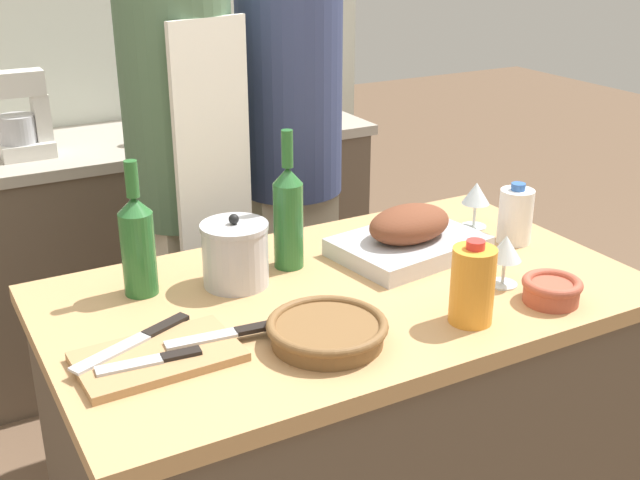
{
  "coord_description": "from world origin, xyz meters",
  "views": [
    {
      "loc": [
        -0.86,
        -1.43,
        1.72
      ],
      "look_at": [
        0.0,
        0.12,
        1.0
      ],
      "focal_mm": 45.0,
      "sensor_mm": 36.0,
      "label": 1
    }
  ],
  "objects_px": {
    "knife_paring": "(153,360)",
    "condiment_bottle_short": "(160,107)",
    "condiment_bottle_tall": "(153,117)",
    "wine_bottle_green": "(138,243)",
    "juice_jug": "(472,285)",
    "wine_glass_right": "(476,195)",
    "milk_jug": "(515,216)",
    "roasting_pan": "(409,236)",
    "knife_bread": "(227,334)",
    "stock_pot": "(235,254)",
    "mixing_bowl": "(552,289)",
    "wine_glass_left": "(506,250)",
    "cutting_board": "(158,357)",
    "wicker_basket": "(327,331)",
    "person_cook_aproned": "(184,174)",
    "wine_bottle_dark": "(288,214)",
    "stand_mixer": "(24,122)",
    "knife_chef": "(137,340)",
    "person_cook_guest": "(291,149)"
  },
  "relations": [
    {
      "from": "roasting_pan",
      "to": "knife_chef",
      "type": "distance_m",
      "value": 0.76
    },
    {
      "from": "stand_mixer",
      "to": "person_cook_aproned",
      "type": "relative_size",
      "value": 0.17
    },
    {
      "from": "milk_jug",
      "to": "person_cook_aproned",
      "type": "xyz_separation_m",
      "value": [
        -0.63,
        0.76,
        0.0
      ]
    },
    {
      "from": "milk_jug",
      "to": "wine_bottle_green",
      "type": "distance_m",
      "value": 0.97
    },
    {
      "from": "wicker_basket",
      "to": "wine_bottle_dark",
      "type": "distance_m",
      "value": 0.41
    },
    {
      "from": "condiment_bottle_tall",
      "to": "person_cook_aproned",
      "type": "xyz_separation_m",
      "value": [
        -0.12,
        -0.65,
        -0.02
      ]
    },
    {
      "from": "knife_paring",
      "to": "person_cook_guest",
      "type": "relative_size",
      "value": 0.11
    },
    {
      "from": "milk_jug",
      "to": "person_cook_guest",
      "type": "distance_m",
      "value": 0.85
    },
    {
      "from": "milk_jug",
      "to": "wine_bottle_green",
      "type": "relative_size",
      "value": 0.52
    },
    {
      "from": "wine_bottle_dark",
      "to": "wine_glass_left",
      "type": "xyz_separation_m",
      "value": [
        0.39,
        -0.34,
        -0.05
      ]
    },
    {
      "from": "person_cook_aproned",
      "to": "stand_mixer",
      "type": "bearing_deg",
      "value": 100.53
    },
    {
      "from": "knife_chef",
      "to": "knife_paring",
      "type": "bearing_deg",
      "value": -87.4
    },
    {
      "from": "wicker_basket",
      "to": "roasting_pan",
      "type": "bearing_deg",
      "value": 36.22
    },
    {
      "from": "juice_jug",
      "to": "wine_glass_right",
      "type": "distance_m",
      "value": 0.56
    },
    {
      "from": "mixing_bowl",
      "to": "knife_paring",
      "type": "bearing_deg",
      "value": 170.09
    },
    {
      "from": "condiment_bottle_short",
      "to": "person_cook_aproned",
      "type": "bearing_deg",
      "value": -103.9
    },
    {
      "from": "mixing_bowl",
      "to": "stand_mixer",
      "type": "relative_size",
      "value": 0.44
    },
    {
      "from": "wine_bottle_green",
      "to": "person_cook_aproned",
      "type": "xyz_separation_m",
      "value": [
        0.32,
        0.58,
        -0.05
      ]
    },
    {
      "from": "knife_chef",
      "to": "person_cook_guest",
      "type": "bearing_deg",
      "value": 48.05
    },
    {
      "from": "stand_mixer",
      "to": "condiment_bottle_short",
      "type": "relative_size",
      "value": 1.69
    },
    {
      "from": "stock_pot",
      "to": "knife_paring",
      "type": "bearing_deg",
      "value": -136.45
    },
    {
      "from": "mixing_bowl",
      "to": "person_cook_aproned",
      "type": "distance_m",
      "value": 1.17
    },
    {
      "from": "wine_glass_left",
      "to": "person_cook_guest",
      "type": "distance_m",
      "value": 1.0
    },
    {
      "from": "juice_jug",
      "to": "knife_chef",
      "type": "distance_m",
      "value": 0.69
    },
    {
      "from": "milk_jug",
      "to": "knife_paring",
      "type": "xyz_separation_m",
      "value": [
        -1.03,
        -0.16,
        -0.05
      ]
    },
    {
      "from": "stock_pot",
      "to": "condiment_bottle_tall",
      "type": "height_order",
      "value": "condiment_bottle_tall"
    },
    {
      "from": "condiment_bottle_tall",
      "to": "condiment_bottle_short",
      "type": "bearing_deg",
      "value": 66.11
    },
    {
      "from": "knife_paring",
      "to": "stand_mixer",
      "type": "height_order",
      "value": "stand_mixer"
    },
    {
      "from": "condiment_bottle_short",
      "to": "person_cook_aproned",
      "type": "height_order",
      "value": "person_cook_aproned"
    },
    {
      "from": "wine_bottle_green",
      "to": "wine_glass_right",
      "type": "relative_size",
      "value": 2.43
    },
    {
      "from": "cutting_board",
      "to": "knife_bread",
      "type": "bearing_deg",
      "value": -0.08
    },
    {
      "from": "milk_jug",
      "to": "person_cook_guest",
      "type": "relative_size",
      "value": 0.09
    },
    {
      "from": "wine_bottle_green",
      "to": "wine_glass_left",
      "type": "distance_m",
      "value": 0.83
    },
    {
      "from": "wine_bottle_dark",
      "to": "person_cook_guest",
      "type": "bearing_deg",
      "value": 62.57
    },
    {
      "from": "milk_jug",
      "to": "wine_bottle_green",
      "type": "xyz_separation_m",
      "value": [
        -0.95,
        0.18,
        0.05
      ]
    },
    {
      "from": "juice_jug",
      "to": "knife_paring",
      "type": "relative_size",
      "value": 0.92
    },
    {
      "from": "knife_paring",
      "to": "person_cook_aproned",
      "type": "bearing_deg",
      "value": 66.51
    },
    {
      "from": "stock_pot",
      "to": "wine_glass_right",
      "type": "relative_size",
      "value": 1.35
    },
    {
      "from": "knife_paring",
      "to": "knife_bread",
      "type": "bearing_deg",
      "value": 9.73
    },
    {
      "from": "roasting_pan",
      "to": "milk_jug",
      "type": "height_order",
      "value": "milk_jug"
    },
    {
      "from": "condiment_bottle_tall",
      "to": "wine_bottle_green",
      "type": "bearing_deg",
      "value": -109.47
    },
    {
      "from": "wine_bottle_dark",
      "to": "mixing_bowl",
      "type": "bearing_deg",
      "value": -47.52
    },
    {
      "from": "cutting_board",
      "to": "wine_glass_left",
      "type": "bearing_deg",
      "value": -4.06
    },
    {
      "from": "wicker_basket",
      "to": "knife_paring",
      "type": "relative_size",
      "value": 1.22
    },
    {
      "from": "person_cook_guest",
      "to": "knife_bread",
      "type": "bearing_deg",
      "value": -117.16
    },
    {
      "from": "knife_paring",
      "to": "person_cook_guest",
      "type": "distance_m",
      "value": 1.26
    },
    {
      "from": "knife_paring",
      "to": "condiment_bottle_short",
      "type": "height_order",
      "value": "condiment_bottle_short"
    },
    {
      "from": "knife_bread",
      "to": "milk_jug",
      "type": "bearing_deg",
      "value": 8.66
    },
    {
      "from": "roasting_pan",
      "to": "person_cook_aproned",
      "type": "relative_size",
      "value": 0.22
    },
    {
      "from": "condiment_bottle_tall",
      "to": "milk_jug",
      "type": "bearing_deg",
      "value": -70.08
    }
  ]
}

